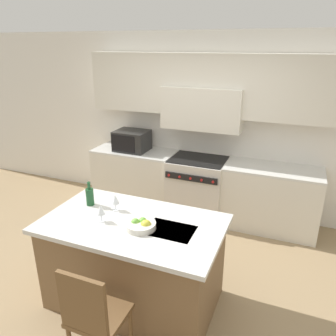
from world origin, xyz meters
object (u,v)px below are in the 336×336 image
Objects in this scene: wine_glass_far at (115,200)px; wine_glass_near at (101,210)px; island_chair at (93,315)px; wine_bottle at (90,196)px; range_stove at (197,187)px; fruit_bowl at (141,225)px; microwave at (132,141)px.

wine_glass_near is at bearing -92.57° from wine_glass_far.
island_chair is 1.26m from wine_bottle.
wine_glass_near is (-0.32, -2.10, 0.58)m from range_stove.
microwave is at bearing 119.93° from fruit_bowl.
microwave is 2.26m from wine_glass_near.
wine_glass_near is 0.25m from wine_glass_far.
wine_bottle reaches higher than wine_glass_near.
wine_bottle is (-0.61, -1.85, 0.56)m from range_stove.
wine_glass_far is at bearing -99.40° from range_stove.
wine_bottle is at bearing 162.74° from fruit_bowl.
wine_bottle is (-0.65, 0.97, 0.45)m from island_chair.
wine_bottle is at bearing -75.09° from microwave.
range_stove is 3.55× the size of wine_bottle.
range_stove is 3.25× the size of fruit_bowl.
wine_glass_near reaches higher than fruit_bowl.
wine_glass_far is 0.61× the size of fruit_bowl.
fruit_bowl is at bearing -28.68° from wine_glass_far.
wine_glass_near is (0.30, -0.25, 0.02)m from wine_bottle.
wine_glass_far is at bearing -66.72° from microwave.
microwave is 2.98× the size of wine_glass_far.
wine_glass_far is (0.01, 0.25, 0.00)m from wine_glass_near.
range_stove is 2.20m from wine_glass_near.
microwave is 3.11m from island_chair.
microwave is 0.51× the size of island_chair.
wine_bottle is 1.50× the size of wine_glass_near.
island_chair is 3.88× the size of wine_bottle.
island_chair is 0.85m from fruit_bowl.
island_chair is at bearing -67.92° from microwave.
island_chair is at bearing -56.01° from wine_bottle.
wine_glass_far reaches higher than fruit_bowl.
microwave is at bearing 104.91° from wine_bottle.
wine_glass_near is (0.79, -2.12, -0.03)m from microwave.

